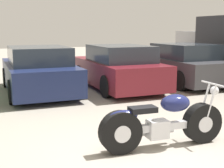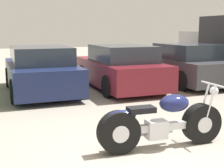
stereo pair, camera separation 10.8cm
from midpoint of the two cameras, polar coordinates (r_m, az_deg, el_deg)
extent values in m
plane|color=gray|center=(4.80, 7.96, -14.12)|extent=(60.00, 60.00, 0.00)
cylinder|color=black|center=(5.67, 16.57, -6.92)|extent=(0.70, 0.23, 0.69)
cylinder|color=silver|center=(5.67, 16.57, -6.92)|extent=(0.28, 0.23, 0.27)
cylinder|color=black|center=(4.98, 1.86, -8.84)|extent=(0.70, 0.23, 0.69)
cylinder|color=silver|center=(4.98, 1.86, -8.84)|extent=(0.28, 0.23, 0.27)
cube|color=silver|center=(5.28, 9.72, -7.70)|extent=(1.17, 0.16, 0.12)
cube|color=silver|center=(5.24, 8.67, -8.20)|extent=(0.35, 0.25, 0.30)
ellipsoid|color=#191E4C|center=(5.27, 11.87, -3.46)|extent=(0.53, 0.37, 0.30)
cube|color=black|center=(5.02, 5.97, -4.68)|extent=(0.45, 0.26, 0.09)
ellipsoid|color=#191E4C|center=(4.92, 2.43, -5.94)|extent=(0.49, 0.22, 0.20)
cylinder|color=silver|center=(5.56, 18.03, -3.69)|extent=(0.22, 0.05, 0.69)
cylinder|color=silver|center=(5.70, 16.97, -3.30)|extent=(0.22, 0.05, 0.69)
cylinder|color=silver|center=(5.62, 18.42, -0.03)|extent=(0.06, 0.62, 0.03)
sphere|color=silver|center=(5.66, 18.68, -1.20)|extent=(0.15, 0.15, 0.15)
cylinder|color=silver|center=(5.30, 5.89, -9.08)|extent=(1.17, 0.13, 0.08)
cube|color=#19234C|center=(9.97, -12.67, 1.59)|extent=(1.88, 4.27, 0.76)
cube|color=#28333D|center=(9.65, -12.59, 5.15)|extent=(1.65, 2.22, 0.52)
cylinder|color=black|center=(11.23, -18.06, 1.18)|extent=(0.20, 0.66, 0.66)
cylinder|color=black|center=(11.44, -9.24, 1.70)|extent=(0.20, 0.66, 0.66)
cylinder|color=black|center=(8.62, -17.12, -1.31)|extent=(0.20, 0.66, 0.66)
cylinder|color=black|center=(8.90, -5.76, -0.57)|extent=(0.20, 0.66, 0.66)
cube|color=maroon|center=(10.45, 1.62, 2.21)|extent=(1.88, 4.27, 0.76)
cube|color=#28333D|center=(10.15, 2.19, 5.61)|extent=(1.65, 2.22, 0.52)
cylinder|color=black|center=(11.43, -5.02, 1.79)|extent=(0.20, 0.66, 0.66)
cylinder|color=black|center=(12.03, 3.07, 2.22)|extent=(0.20, 0.66, 0.66)
cylinder|color=black|center=(8.95, -0.35, -0.46)|extent=(0.20, 0.66, 0.66)
cylinder|color=black|center=(9.70, 9.43, 0.22)|extent=(0.20, 0.66, 0.66)
cube|color=#3D3D42|center=(11.75, 13.13, 2.82)|extent=(1.88, 4.27, 0.76)
cube|color=#28333D|center=(11.48, 13.97, 5.83)|extent=(1.65, 2.22, 0.52)
cylinder|color=black|center=(12.47, 6.33, 2.44)|extent=(0.20, 0.66, 0.66)
cylinder|color=black|center=(13.36, 13.07, 2.75)|extent=(0.20, 0.66, 0.66)
cylinder|color=black|center=(10.21, 13.12, 0.58)|extent=(0.20, 0.66, 0.66)
cube|color=#B2B2B7|center=(15.02, 17.47, 6.52)|extent=(2.23, 1.55, 1.41)
cylinder|color=black|center=(14.44, 13.94, 3.67)|extent=(0.24, 0.88, 0.88)
camera|label=1|loc=(0.05, -89.51, 0.09)|focal=50.00mm
camera|label=2|loc=(0.05, 90.49, -0.09)|focal=50.00mm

